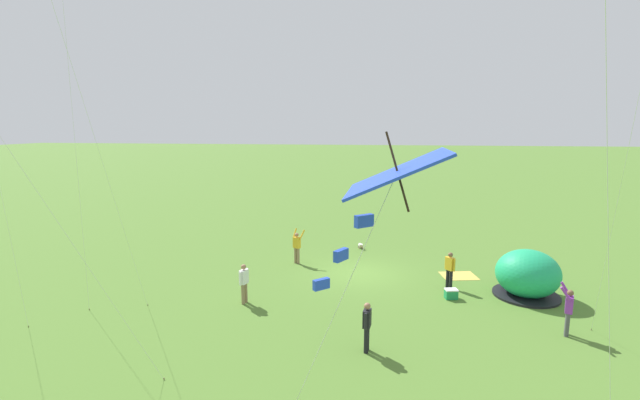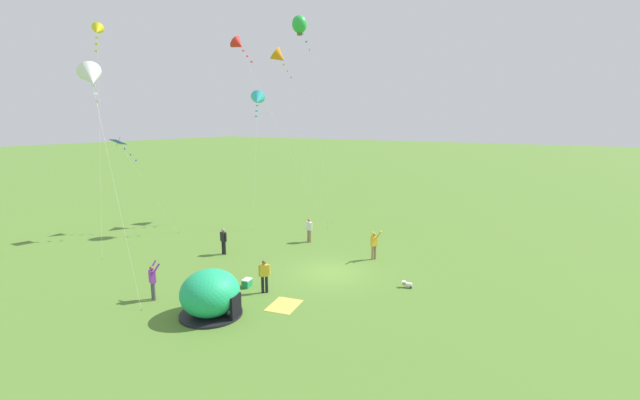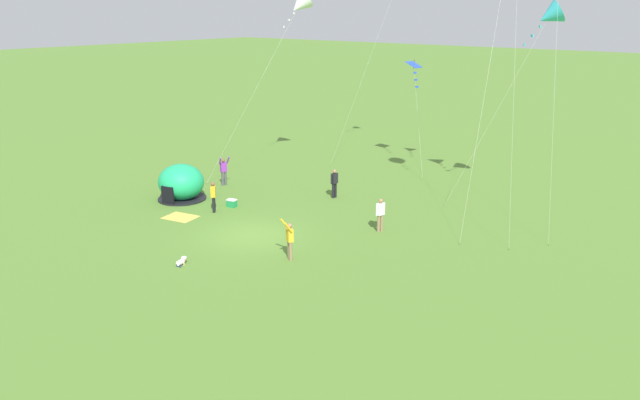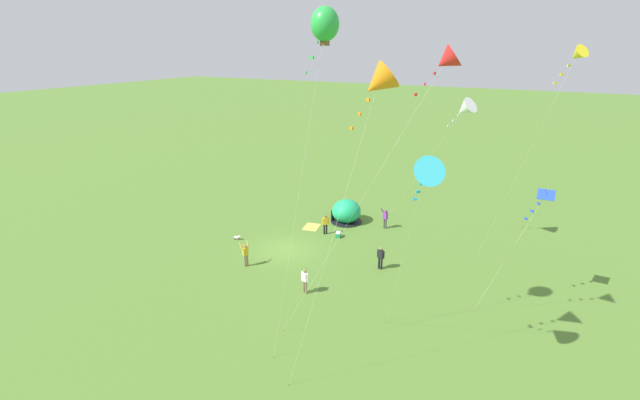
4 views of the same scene
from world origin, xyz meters
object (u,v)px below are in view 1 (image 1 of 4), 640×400
object	(u,v)px
person_flying_kite	(568,309)
person_far_back	(367,324)
cooler_box	(451,294)
toddler_crawling	(361,246)
person_watching_sky	(450,268)
person_near_tent	(244,282)
person_arms_raised	(297,246)
kite_blue	(382,197)
popup_tent	(528,274)

from	to	relation	value
person_flying_kite	person_far_back	size ratio (longest dim) A/B	1.10
cooler_box	toddler_crawling	bearing A→B (deg)	-58.88
person_watching_sky	toddler_crawling	bearing A→B (deg)	-53.27
person_flying_kite	person_near_tent	bearing A→B (deg)	-4.64
toddler_crawling	person_flying_kite	xyz separation A→B (m)	(-7.96, 10.01, 0.82)
person_far_back	person_near_tent	bearing A→B (deg)	-31.11
toddler_crawling	person_arms_raised	size ratio (longest dim) A/B	0.29
kite_blue	cooler_box	bearing A→B (deg)	-101.89
popup_tent	kite_blue	distance (m)	17.56
popup_tent	kite_blue	world-z (taller)	kite_blue
toddler_crawling	person_near_tent	xyz separation A→B (m)	(4.43, 9.01, 0.79)
person_far_back	person_watching_sky	bearing A→B (deg)	-119.57
cooler_box	person_near_tent	world-z (taller)	person_near_tent
popup_tent	toddler_crawling	bearing A→B (deg)	-39.74
cooler_box	person_near_tent	distance (m)	8.99
person_far_back	kite_blue	distance (m)	11.14
person_arms_raised	kite_blue	bearing A→B (deg)	104.12
toddler_crawling	person_far_back	world-z (taller)	person_far_back
person_arms_raised	kite_blue	distance (m)	19.71
person_arms_raised	person_near_tent	distance (m)	5.71
popup_tent	cooler_box	world-z (taller)	popup_tent
person_near_tent	toddler_crawling	bearing A→B (deg)	-116.20
person_watching_sky	person_flying_kite	bearing A→B (deg)	130.87
toddler_crawling	kite_blue	size ratio (longest dim) A/B	0.07
cooler_box	person_flying_kite	xyz separation A→B (m)	(-3.61, 2.81, 0.78)
person_arms_raised	person_far_back	size ratio (longest dim) A/B	1.10
popup_tent	person_flying_kite	world-z (taller)	popup_tent
person_flying_kite	cooler_box	bearing A→B (deg)	-37.91
popup_tent	person_arms_raised	world-z (taller)	popup_tent
person_arms_raised	person_far_back	world-z (taller)	person_arms_raised
cooler_box	person_near_tent	bearing A→B (deg)	11.62
popup_tent	person_flying_kite	size ratio (longest dim) A/B	1.49
popup_tent	person_watching_sky	world-z (taller)	popup_tent
popup_tent	person_arms_raised	xyz separation A→B (m)	(10.98, -2.98, 0.00)
person_near_tent	person_watching_sky	xyz separation A→B (m)	(-8.87, -3.07, 0.00)
person_watching_sky	kite_blue	distance (m)	17.08
person_arms_raised	person_far_back	xyz separation A→B (m)	(-4.17, 8.80, -0.03)
cooler_box	person_watching_sky	distance (m)	1.46
cooler_box	person_flying_kite	distance (m)	4.64
person_watching_sky	kite_blue	size ratio (longest dim) A/B	0.23
popup_tent	person_flying_kite	bearing A→B (deg)	94.22
person_near_tent	person_flying_kite	bearing A→B (deg)	175.36
person_flying_kite	person_far_back	distance (m)	7.41
cooler_box	person_watching_sky	world-z (taller)	person_watching_sky
popup_tent	cooler_box	xyz separation A→B (m)	(3.34, 0.81, -0.78)
toddler_crawling	person_watching_sky	bearing A→B (deg)	126.73
person_watching_sky	kite_blue	world-z (taller)	kite_blue
person_far_back	person_near_tent	distance (m)	6.20
cooler_box	kite_blue	bearing A→B (deg)	78.11
person_near_tent	kite_blue	world-z (taller)	kite_blue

